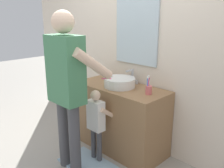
% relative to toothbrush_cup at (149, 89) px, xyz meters
% --- Properties ---
extents(ground_plane, '(14.00, 14.00, 0.00)m').
position_rel_toothbrush_cup_xyz_m(ground_plane, '(-0.42, -0.30, -0.88)').
color(ground_plane, '#9E998E').
extents(back_wall, '(4.40, 0.10, 2.70)m').
position_rel_toothbrush_cup_xyz_m(back_wall, '(-0.42, 0.32, 0.47)').
color(back_wall, beige).
rests_on(back_wall, ground).
extents(vanity_cabinet, '(1.18, 0.54, 0.83)m').
position_rel_toothbrush_cup_xyz_m(vanity_cabinet, '(-0.42, 0.00, -0.47)').
color(vanity_cabinet, olive).
rests_on(vanity_cabinet, ground).
extents(sink_basin, '(0.38, 0.38, 0.11)m').
position_rel_toothbrush_cup_xyz_m(sink_basin, '(-0.42, -0.02, 0.00)').
color(sink_basin, silver).
rests_on(sink_basin, vanity_cabinet).
extents(faucet, '(0.18, 0.14, 0.18)m').
position_rel_toothbrush_cup_xyz_m(faucet, '(-0.42, 0.21, 0.03)').
color(faucet, '#B7BABF').
rests_on(faucet, vanity_cabinet).
extents(toothbrush_cup, '(0.07, 0.07, 0.21)m').
position_rel_toothbrush_cup_xyz_m(toothbrush_cup, '(0.00, 0.00, 0.00)').
color(toothbrush_cup, '#D86666').
rests_on(toothbrush_cup, vanity_cabinet).
extents(bath_mat, '(0.64, 0.40, 0.02)m').
position_rel_toothbrush_cup_xyz_m(bath_mat, '(-0.42, -0.55, -0.87)').
color(bath_mat, '#99B7CC').
rests_on(bath_mat, ground).
extents(child_toddler, '(0.27, 0.27, 0.87)m').
position_rel_toothbrush_cup_xyz_m(child_toddler, '(-0.42, -0.40, -0.36)').
color(child_toddler, '#47474C').
rests_on(child_toddler, ground).
extents(adult_parent, '(0.53, 0.56, 1.72)m').
position_rel_toothbrush_cup_xyz_m(adult_parent, '(-0.51, -0.70, 0.15)').
color(adult_parent, '#47474C').
rests_on(adult_parent, ground).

